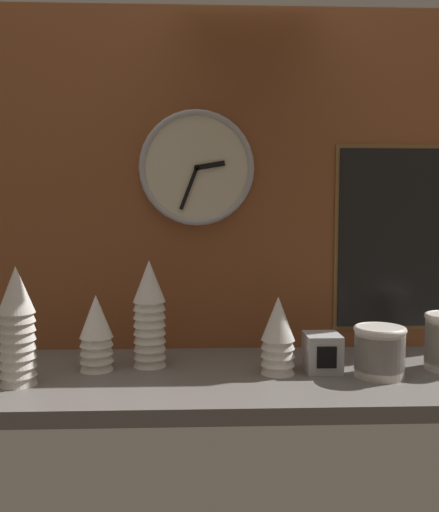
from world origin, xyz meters
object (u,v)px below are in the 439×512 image
(cup_stack_center_left, at_px, (149,313))
(menu_board, at_px, (405,238))
(cup_stack_far_left, at_px, (17,326))
(napkin_dispenser, at_px, (322,352))
(bowl_stack_right, at_px, (380,350))
(wall_clock, at_px, (197,168))
(cup_stack_left, at_px, (96,333))
(cup_stack_center_right, at_px, (278,335))

(cup_stack_center_left, bearing_deg, menu_board, 13.17)
(cup_stack_far_left, xyz_separation_m, napkin_dispenser, (0.78, 0.09, -0.10))
(cup_stack_far_left, relative_size, menu_board, 0.51)
(bowl_stack_right, distance_m, wall_clock, 0.75)
(cup_stack_center_left, xyz_separation_m, menu_board, (0.79, 0.18, 0.20))
(menu_board, bearing_deg, cup_stack_far_left, -163.03)
(cup_stack_center_left, distance_m, napkin_dispenser, 0.49)
(cup_stack_far_left, height_order, menu_board, menu_board)
(cup_stack_center_left, distance_m, menu_board, 0.83)
(cup_stack_far_left, height_order, wall_clock, wall_clock)
(cup_stack_left, height_order, wall_clock, wall_clock)
(cup_stack_center_right, distance_m, menu_board, 0.57)
(wall_clock, height_order, menu_board, wall_clock)
(cup_stack_left, xyz_separation_m, napkin_dispenser, (0.61, -0.03, -0.05))
(cup_stack_left, distance_m, menu_board, 0.98)
(cup_stack_far_left, relative_size, cup_stack_center_right, 1.44)
(menu_board, xyz_separation_m, napkin_dispenser, (-0.32, -0.25, -0.30))
(cup_stack_left, xyz_separation_m, bowl_stack_right, (0.75, -0.08, -0.03))
(cup_stack_far_left, bearing_deg, menu_board, 16.97)
(cup_stack_center_left, xyz_separation_m, cup_stack_center_right, (0.35, -0.08, -0.05))
(cup_stack_center_right, bearing_deg, bowl_stack_right, -8.03)
(cup_stack_center_left, distance_m, wall_clock, 0.47)
(cup_stack_left, xyz_separation_m, wall_clock, (0.27, 0.21, 0.46))
(wall_clock, bearing_deg, bowl_stack_right, -31.79)
(cup_stack_center_left, relative_size, napkin_dispenser, 2.86)
(cup_stack_center_right, bearing_deg, cup_stack_far_left, -174.10)
(cup_stack_left, height_order, napkin_dispenser, cup_stack_left)
(cup_stack_center_left, height_order, bowl_stack_right, cup_stack_center_left)
(cup_stack_center_left, relative_size, bowl_stack_right, 2.20)
(wall_clock, height_order, napkin_dispenser, wall_clock)
(wall_clock, distance_m, napkin_dispenser, 0.66)
(cup_stack_left, xyz_separation_m, menu_board, (0.93, 0.22, 0.24))
(bowl_stack_right, bearing_deg, cup_stack_far_left, -178.05)
(bowl_stack_right, bearing_deg, napkin_dispenser, 158.29)
(bowl_stack_right, bearing_deg, cup_stack_center_right, 171.97)
(wall_clock, xyz_separation_m, napkin_dispenser, (0.34, -0.24, -0.51))
(cup_stack_left, relative_size, menu_board, 0.36)
(cup_stack_left, distance_m, cup_stack_center_right, 0.49)
(cup_stack_center_left, bearing_deg, wall_clock, 53.01)
(cup_stack_left, relative_size, cup_stack_far_left, 0.70)
(cup_stack_center_right, height_order, napkin_dispenser, cup_stack_center_right)
(wall_clock, bearing_deg, cup_stack_far_left, -143.71)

